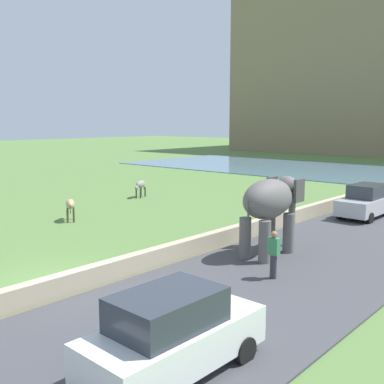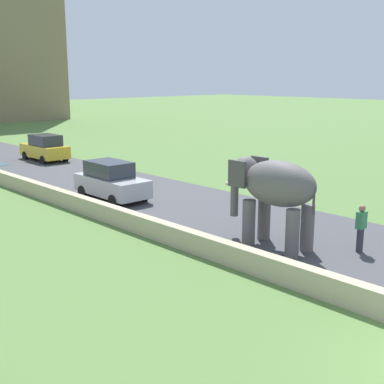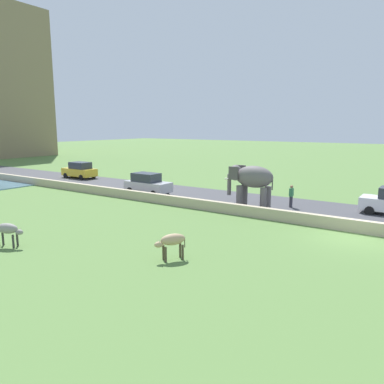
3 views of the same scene
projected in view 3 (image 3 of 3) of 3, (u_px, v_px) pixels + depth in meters
ground_plane at (352, 238)px, 19.05m from camera, size 220.00×220.00×0.00m
road_surface at (132, 188)px, 34.11m from camera, size 7.00×120.00×0.06m
barrier_wall at (118, 193)px, 29.85m from camera, size 0.40×110.00×0.70m
elephant at (251, 179)px, 25.51m from camera, size 1.47×3.48×2.99m
person_beside_elephant at (291, 196)px, 25.74m from camera, size 0.36×0.22×1.63m
car_silver at (148, 184)px, 30.87m from camera, size 1.85×4.03×1.80m
car_yellow at (80, 170)px, 40.25m from camera, size 1.81×4.01×1.80m
cow_tan at (172, 241)px, 15.80m from camera, size 1.34×1.05×1.15m
cow_grey at (8, 230)px, 17.50m from camera, size 0.87×1.40×1.15m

